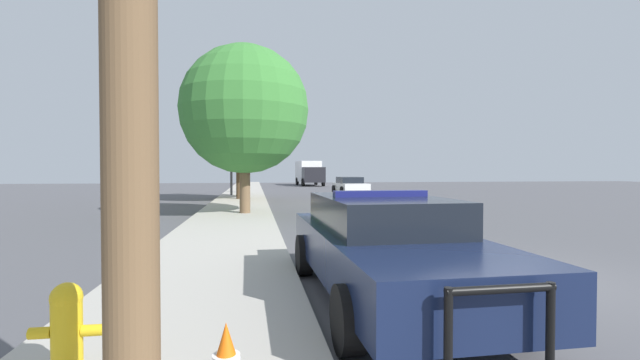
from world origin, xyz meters
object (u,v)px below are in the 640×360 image
(traffic_light, at_px, (256,141))
(car_background_oncoming, at_px, (350,185))
(police_car, at_px, (385,244))
(tree_sidewalk_mid, at_px, (239,124))
(fire_hydrant, at_px, (67,327))
(tree_sidewalk_near, at_px, (245,110))
(box_truck, at_px, (309,172))

(traffic_light, relative_size, car_background_oncoming, 1.27)
(traffic_light, bearing_deg, car_background_oncoming, 3.32)
(car_background_oncoming, bearing_deg, police_car, 75.87)
(tree_sidewalk_mid, bearing_deg, traffic_light, 76.59)
(fire_hydrant, distance_m, tree_sidewalk_mid, 22.38)
(traffic_light, distance_m, tree_sidewalk_near, 12.61)
(box_truck, distance_m, tree_sidewalk_near, 33.72)
(tree_sidewalk_mid, distance_m, tree_sidewalk_near, 8.50)
(police_car, xyz_separation_m, car_background_oncoming, (5.05, 24.44, -0.06))
(tree_sidewalk_near, bearing_deg, traffic_light, 87.85)
(tree_sidewalk_mid, xyz_separation_m, tree_sidewalk_near, (0.51, -8.48, -0.33))
(tree_sidewalk_mid, relative_size, tree_sidewalk_near, 1.10)
(police_car, height_order, tree_sidewalk_near, tree_sidewalk_near)
(police_car, distance_m, fire_hydrant, 3.98)
(tree_sidewalk_mid, bearing_deg, tree_sidewalk_near, -86.55)
(police_car, xyz_separation_m, tree_sidewalk_near, (-2.21, 11.45, 3.46))
(police_car, bearing_deg, traffic_light, -86.91)
(police_car, bearing_deg, tree_sidewalk_mid, -83.27)
(police_car, distance_m, tree_sidewalk_mid, 20.46)
(traffic_light, height_order, tree_sidewalk_near, tree_sidewalk_near)
(fire_hydrant, bearing_deg, car_background_oncoming, 72.35)
(box_truck, xyz_separation_m, tree_sidewalk_near, (-6.82, -32.91, 2.69))
(police_car, distance_m, car_background_oncoming, 24.96)
(traffic_light, xyz_separation_m, tree_sidewalk_mid, (-0.98, -4.12, 0.76))
(box_truck, height_order, tree_sidewalk_mid, tree_sidewalk_mid)
(fire_hydrant, bearing_deg, police_car, 31.50)
(car_background_oncoming, height_order, tree_sidewalk_near, tree_sidewalk_near)
(tree_sidewalk_near, bearing_deg, police_car, -79.08)
(car_background_oncoming, distance_m, box_truck, 19.94)
(fire_hydrant, xyz_separation_m, box_truck, (8.00, 46.44, 1.01))
(tree_sidewalk_near, bearing_deg, tree_sidewalk_mid, 93.45)
(fire_hydrant, distance_m, traffic_light, 26.38)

